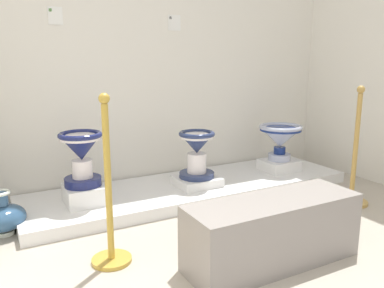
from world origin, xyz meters
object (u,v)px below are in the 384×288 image
plinth_block_squat_floral (279,165)px  antique_toilet_squat_floral (280,136)px  antique_toilet_leftmost (81,152)px  museum_bench (273,231)px  antique_toilet_central_ornate (197,149)px  stanchion_post_near_right (353,172)px  plinth_block_leftmost (84,194)px  info_placard_first (55,16)px  stanchion_post_near_left (109,212)px  info_placard_second (174,23)px  plinth_block_central_ornate (197,181)px  decorative_vase_corner (3,217)px

plinth_block_squat_floral → antique_toilet_squat_floral: size_ratio=0.81×
antique_toilet_leftmost → museum_bench: size_ratio=0.39×
antique_toilet_central_ornate → stanchion_post_near_right: stanchion_post_near_right is taller
plinth_block_leftmost → museum_bench: size_ratio=0.29×
stanchion_post_near_right → antique_toilet_central_ornate: bearing=143.4°
info_placard_first → stanchion_post_near_left: size_ratio=0.14×
plinth_block_leftmost → antique_toilet_squat_floral: (1.95, -0.00, 0.28)m
info_placard_second → stanchion_post_near_left: info_placard_second is taller
plinth_block_squat_floral → plinth_block_central_ornate: bearing=-178.9°
plinth_block_leftmost → antique_toilet_central_ornate: bearing=-1.4°
antique_toilet_leftmost → antique_toilet_central_ornate: size_ratio=1.02×
plinth_block_central_ornate → decorative_vase_corner: size_ratio=1.17×
antique_toilet_squat_floral → info_placard_second: size_ratio=3.03×
plinth_block_leftmost → plinth_block_central_ornate: 0.99m
info_placard_second → museum_bench: bearing=-96.6°
antique_toilet_central_ornate → info_placard_first: info_placard_first is taller
plinth_block_central_ornate → antique_toilet_leftmost: bearing=178.6°
decorative_vase_corner → stanchion_post_near_left: bearing=-53.0°
antique_toilet_leftmost → decorative_vase_corner: 0.70m
info_placard_second → stanchion_post_near_right: bearing=-51.0°
antique_toilet_central_ornate → antique_toilet_squat_floral: antique_toilet_central_ornate is taller
stanchion_post_near_left → stanchion_post_near_right: size_ratio=1.03×
antique_toilet_squat_floral → decorative_vase_corner: 2.56m
decorative_vase_corner → stanchion_post_near_right: bearing=-15.5°
museum_bench → antique_toilet_squat_floral: bearing=48.3°
museum_bench → plinth_block_central_ornate: bearing=82.1°
antique_toilet_central_ornate → antique_toilet_squat_floral: bearing=1.1°
antique_toilet_central_ornate → antique_toilet_squat_floral: size_ratio=0.97×
antique_toilet_central_ornate → stanchion_post_near_right: size_ratio=0.41×
info_placard_first → stanchion_post_near_left: 1.77m
plinth_block_central_ornate → plinth_block_squat_floral: bearing=1.1°
antique_toilet_leftmost → info_placard_first: bearing=95.0°
plinth_block_central_ornate → plinth_block_squat_floral: plinth_block_squat_floral is taller
decorative_vase_corner → antique_toilet_squat_floral: bearing=1.7°
plinth_block_leftmost → antique_toilet_leftmost: (0.00, 0.00, 0.34)m
antique_toilet_squat_floral → stanchion_post_near_left: stanchion_post_near_left is taller
plinth_block_central_ornate → museum_bench: size_ratio=0.34×
antique_toilet_squat_floral → info_placard_first: (-1.99, 0.47, 1.09)m
info_placard_second → decorative_vase_corner: size_ratio=0.44×
antique_toilet_central_ornate → info_placard_second: size_ratio=2.95×
antique_toilet_central_ornate → info_placard_second: info_placard_second is taller
stanchion_post_near_left → plinth_block_leftmost: bearing=87.8°
plinth_block_squat_floral → stanchion_post_near_right: bearing=-82.5°
antique_toilet_central_ornate → plinth_block_leftmost: bearing=178.6°
plinth_block_central_ornate → antique_toilet_squat_floral: 1.01m
decorative_vase_corner → info_placard_first: bearing=45.4°
plinth_block_leftmost → info_placard_first: 1.45m
plinth_block_leftmost → antique_toilet_leftmost: bearing=0.0°
antique_toilet_leftmost → stanchion_post_near_left: (-0.03, -0.81, -0.19)m
plinth_block_squat_floral → info_placard_first: info_placard_first is taller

